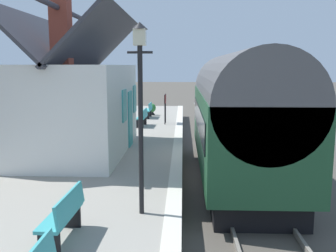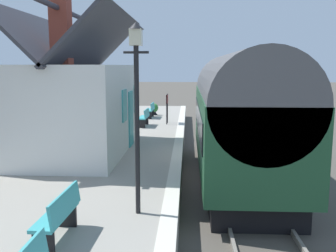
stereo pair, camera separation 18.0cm
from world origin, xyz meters
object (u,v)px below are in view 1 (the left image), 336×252
at_px(station_sign_board, 165,101).
at_px(train, 240,116).
at_px(bench_mid_platform, 148,110).
at_px(bench_by_lamp, 143,117).
at_px(station_building, 77,104).
at_px(lamp_post_platform, 140,84).
at_px(planter_bench_right, 152,109).
at_px(planter_corner_building, 104,115).
at_px(bench_platform_end, 64,215).

bearing_deg(station_sign_board, train, -159.26).
bearing_deg(train, bench_mid_platform, 22.01).
relative_size(bench_mid_platform, bench_by_lamp, 1.00).
height_order(bench_mid_platform, bench_by_lamp, same).
relative_size(train, station_building, 1.37).
bearing_deg(station_building, bench_mid_platform, -10.45).
bearing_deg(bench_mid_platform, lamp_post_platform, -175.38).
relative_size(bench_mid_platform, lamp_post_platform, 0.36).
bearing_deg(station_sign_board, bench_by_lamp, 131.63).
distance_m(lamp_post_platform, station_sign_board, 12.63).
relative_size(train, planter_bench_right, 12.86).
bearing_deg(planter_corner_building, station_building, -175.75).
bearing_deg(planter_corner_building, bench_by_lamp, -111.61).
xyz_separation_m(train, station_building, (0.60, 5.62, 0.30)).
relative_size(bench_platform_end, planter_bench_right, 1.96).
bearing_deg(bench_mid_platform, planter_corner_building, 137.22).
xyz_separation_m(train, station_sign_board, (7.47, 2.83, -0.22)).
relative_size(planter_bench_right, station_sign_board, 0.46).
relative_size(bench_platform_end, bench_by_lamp, 1.00).
relative_size(bench_mid_platform, station_sign_board, 0.90).
xyz_separation_m(bench_mid_platform, bench_by_lamp, (-3.23, 0.00, 0.00)).
bearing_deg(bench_mid_platform, planter_bench_right, -5.52).
relative_size(station_building, station_sign_board, 4.30).
distance_m(bench_platform_end, lamp_post_platform, 2.85).
bearing_deg(station_sign_board, planter_corner_building, 91.96).
height_order(bench_platform_end, planter_bench_right, bench_platform_end).
distance_m(train, station_sign_board, 8.00).
bearing_deg(station_building, train, -96.07).
xyz_separation_m(station_building, planter_bench_right, (10.38, -1.80, -1.34)).
xyz_separation_m(bench_by_lamp, lamp_post_platform, (-11.56, -1.20, 2.22)).
xyz_separation_m(train, lamp_post_platform, (-5.06, 2.74, 1.30)).
xyz_separation_m(planter_bench_right, station_sign_board, (-3.50, -0.98, 0.82)).
bearing_deg(station_sign_board, bench_platform_end, 175.36).
height_order(station_building, bench_by_lamp, station_building).
relative_size(bench_by_lamp, lamp_post_platform, 0.36).
bearing_deg(planter_bench_right, station_sign_board, -164.33).
bearing_deg(station_building, bench_platform_end, -166.59).
bearing_deg(planter_bench_right, train, -160.84).
bearing_deg(bench_platform_end, station_building, 13.41).
bearing_deg(station_building, lamp_post_platform, -153.03).
bearing_deg(bench_by_lamp, planter_corner_building, 68.39).
bearing_deg(bench_platform_end, bench_by_lamp, -0.10).
xyz_separation_m(station_building, bench_platform_end, (-6.97, -1.66, -1.23)).
bearing_deg(train, station_building, 83.93).
xyz_separation_m(train, planter_corner_building, (7.36, 6.12, -0.95)).
xyz_separation_m(train, planter_bench_right, (10.97, 3.81, -1.04)).
distance_m(train, station_building, 5.66).
xyz_separation_m(station_building, station_sign_board, (6.88, -2.79, -0.52)).
height_order(planter_corner_building, station_sign_board, station_sign_board).
bearing_deg(lamp_post_platform, planter_corner_building, 15.23).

